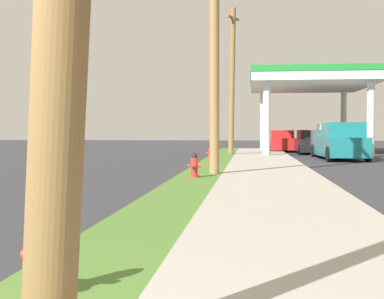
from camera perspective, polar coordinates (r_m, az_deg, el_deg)
fire_hydrant_nearest at (r=4.82m, az=-15.72°, el=-11.30°), size 0.42×0.38×0.74m
fire_hydrant_second at (r=16.02m, az=0.25°, el=-1.88°), size 0.42×0.38×0.74m
fire_hydrant_third at (r=24.89m, az=2.05°, el=-0.47°), size 0.42×0.37×0.74m
utility_pole_midground at (r=17.42m, az=2.45°, el=11.72°), size 0.33×1.40×8.54m
utility_pole_background at (r=31.96m, az=4.39°, el=7.61°), size 0.71×1.31×8.86m
car_black_by_near_pump at (r=35.62m, az=12.80°, el=0.69°), size 2.07×4.56×1.57m
car_red_by_far_pump at (r=38.97m, az=9.75°, el=0.83°), size 2.01×4.53×1.57m
truck_white_at_forecourt at (r=32.96m, az=15.64°, el=0.90°), size 2.44×5.52×1.97m
truck_teal_on_apron at (r=28.84m, az=15.77°, el=0.74°), size 2.39×5.50×1.97m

